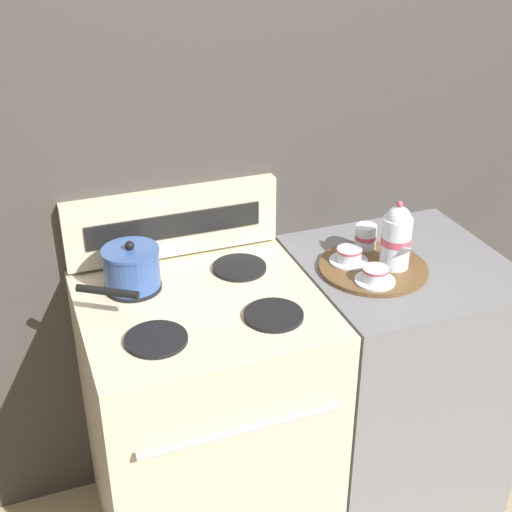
% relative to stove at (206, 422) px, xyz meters
% --- Properties ---
extents(ground_plane, '(6.00, 6.00, 0.00)m').
position_rel_stove_xyz_m(ground_plane, '(0.33, 0.00, -0.46)').
color(ground_plane, tan).
extents(wall_back, '(6.00, 0.05, 2.20)m').
position_rel_stove_xyz_m(wall_back, '(0.33, 0.35, 0.64)').
color(wall_back, '#423D38').
rests_on(wall_back, ground).
extents(stove, '(0.70, 0.67, 0.92)m').
position_rel_stove_xyz_m(stove, '(0.00, 0.00, 0.00)').
color(stove, beige).
rests_on(stove, ground).
extents(control_panel, '(0.69, 0.05, 0.22)m').
position_rel_stove_xyz_m(control_panel, '(-0.00, 0.30, 0.57)').
color(control_panel, beige).
rests_on(control_panel, stove).
extents(side_counter, '(0.64, 0.65, 0.91)m').
position_rel_stove_xyz_m(side_counter, '(0.68, 0.00, -0.00)').
color(side_counter, slate).
rests_on(side_counter, ground).
extents(saucepan, '(0.26, 0.29, 0.15)m').
position_rel_stove_xyz_m(saucepan, '(-0.17, 0.14, 0.53)').
color(saucepan, '#335193').
rests_on(saucepan, stove).
extents(serving_tray, '(0.34, 0.34, 0.01)m').
position_rel_stove_xyz_m(serving_tray, '(0.56, -0.01, 0.46)').
color(serving_tray, brown).
rests_on(serving_tray, side_counter).
extents(teapot, '(0.09, 0.15, 0.22)m').
position_rel_stove_xyz_m(teapot, '(0.62, -0.03, 0.57)').
color(teapot, silver).
rests_on(teapot, serving_tray).
extents(teacup_left, '(0.12, 0.12, 0.05)m').
position_rel_stove_xyz_m(teacup_left, '(0.52, -0.09, 0.49)').
color(teacup_left, silver).
rests_on(teacup_left, serving_tray).
extents(teacup_right, '(0.12, 0.12, 0.05)m').
position_rel_stove_xyz_m(teacup_right, '(0.50, 0.05, 0.49)').
color(teacup_right, silver).
rests_on(teacup_right, serving_tray).
extents(creamer_jug, '(0.07, 0.07, 0.08)m').
position_rel_stove_xyz_m(creamer_jug, '(0.59, 0.11, 0.51)').
color(creamer_jug, silver).
rests_on(creamer_jug, serving_tray).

